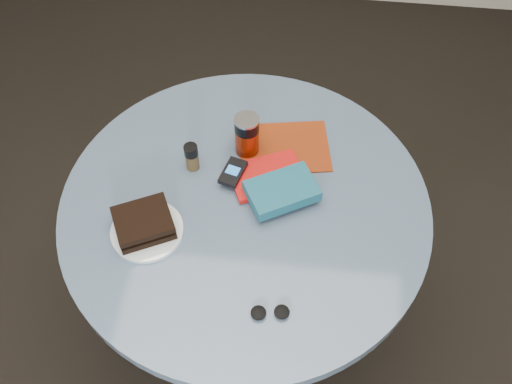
# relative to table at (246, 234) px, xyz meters

# --- Properties ---
(ground) EXTENTS (4.00, 4.00, 0.00)m
(ground) POSITION_rel_table_xyz_m (0.00, 0.00, -0.59)
(ground) COLOR black
(ground) RESTS_ON ground
(table) EXTENTS (1.00, 1.00, 0.75)m
(table) POSITION_rel_table_xyz_m (0.00, 0.00, 0.00)
(table) COLOR black
(table) RESTS_ON ground
(plate) EXTENTS (0.21, 0.21, 0.01)m
(plate) POSITION_rel_table_xyz_m (-0.24, -0.12, 0.17)
(plate) COLOR white
(plate) RESTS_ON table
(sandwich) EXTENTS (0.18, 0.17, 0.05)m
(sandwich) POSITION_rel_table_xyz_m (-0.24, -0.12, 0.20)
(sandwich) COLOR black
(sandwich) RESTS_ON plate
(soda_can) EXTENTS (0.09, 0.09, 0.13)m
(soda_can) POSITION_rel_table_xyz_m (-0.02, 0.18, 0.23)
(soda_can) COLOR #6B1805
(soda_can) RESTS_ON table
(pepper_grinder) EXTENTS (0.05, 0.05, 0.09)m
(pepper_grinder) POSITION_rel_table_xyz_m (-0.16, 0.10, 0.21)
(pepper_grinder) COLOR #41331C
(pepper_grinder) RESTS_ON table
(magazine) EXTENTS (0.29, 0.23, 0.00)m
(magazine) POSITION_rel_table_xyz_m (0.09, 0.20, 0.17)
(magazine) COLOR maroon
(magazine) RESTS_ON table
(red_book) EXTENTS (0.23, 0.20, 0.02)m
(red_book) POSITION_rel_table_xyz_m (0.05, 0.09, 0.18)
(red_book) COLOR #B4100E
(red_book) RESTS_ON magazine
(novel) EXTENTS (0.22, 0.19, 0.04)m
(novel) POSITION_rel_table_xyz_m (0.10, 0.02, 0.20)
(novel) COLOR navy
(novel) RESTS_ON red_book
(mp3_player) EXTENTS (0.07, 0.10, 0.02)m
(mp3_player) POSITION_rel_table_xyz_m (-0.04, 0.07, 0.19)
(mp3_player) COLOR black
(mp3_player) RESTS_ON red_book
(headphones) EXTENTS (0.10, 0.05, 0.02)m
(headphones) POSITION_rel_table_xyz_m (0.10, -0.31, 0.17)
(headphones) COLOR black
(headphones) RESTS_ON table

